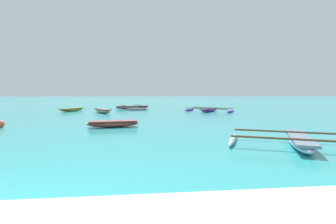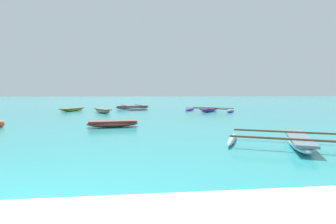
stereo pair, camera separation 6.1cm
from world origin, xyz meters
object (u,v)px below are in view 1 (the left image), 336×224
at_px(moored_boat_1, 113,123).
at_px(moored_boat_4, 300,141).
at_px(moored_boat_5, 132,107).
at_px(moored_boat_0, 209,110).
at_px(moored_boat_2, 102,111).
at_px(mooring_buoy_1, 1,124).
at_px(moored_boat_3, 72,109).

bearing_deg(moored_boat_1, moored_boat_4, -48.24).
bearing_deg(moored_boat_5, moored_boat_0, -46.19).
bearing_deg(moored_boat_5, moored_boat_4, -88.12).
bearing_deg(moored_boat_0, moored_boat_1, -179.29).
bearing_deg(moored_boat_1, moored_boat_2, 93.04).
height_order(moored_boat_5, mooring_buoy_1, moored_boat_5).
bearing_deg(mooring_buoy_1, moored_boat_4, -26.59).
bearing_deg(moored_boat_0, mooring_buoy_1, 164.15).
distance_m(moored_boat_3, mooring_buoy_1, 11.51).
xyz_separation_m(moored_boat_0, mooring_buoy_1, (-13.20, -9.38, 0.01)).
bearing_deg(mooring_buoy_1, moored_boat_1, -4.62).
distance_m(moored_boat_4, moored_boat_5, 20.51).
relative_size(moored_boat_1, moored_boat_2, 0.98).
distance_m(moored_boat_2, moored_boat_4, 16.97).
bearing_deg(moored_boat_1, moored_boat_3, 104.69).
xyz_separation_m(moored_boat_1, moored_boat_2, (-1.74, 9.38, 0.02)).
bearing_deg(moored_boat_0, moored_boat_5, 96.88).
xyz_separation_m(moored_boat_4, moored_boat_5, (-5.72, 19.70, 0.03)).
height_order(moored_boat_0, moored_boat_5, moored_boat_5).
bearing_deg(moored_boat_5, moored_boat_2, -130.97).
distance_m(moored_boat_0, moored_boat_5, 8.26).
bearing_deg(moored_boat_1, mooring_buoy_1, 167.91).
relative_size(moored_boat_4, moored_boat_5, 1.07).
height_order(moored_boat_2, moored_boat_5, moored_boat_5).
relative_size(moored_boat_3, moored_boat_5, 0.62).
relative_size(moored_boat_0, moored_boat_3, 1.55).
distance_m(moored_boat_1, moored_boat_5, 14.20).
relative_size(moored_boat_0, moored_boat_4, 0.90).
height_order(moored_boat_3, moored_boat_5, moored_boat_5).
xyz_separation_m(moored_boat_0, moored_boat_2, (-9.43, -0.45, 0.04)).
xyz_separation_m(moored_boat_3, moored_boat_4, (11.26, -17.45, 0.01)).
distance_m(moored_boat_5, mooring_buoy_1, 15.07).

